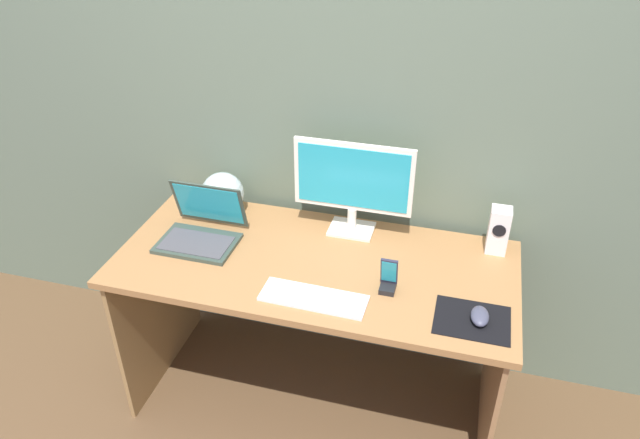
% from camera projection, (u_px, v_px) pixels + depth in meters
% --- Properties ---
extents(ground_plane, '(8.00, 8.00, 0.00)m').
position_uv_depth(ground_plane, '(315.00, 395.00, 2.66)').
color(ground_plane, brown).
extents(wall_back, '(6.00, 0.04, 2.50)m').
position_uv_depth(wall_back, '(342.00, 97.00, 2.32)').
color(wall_back, slate).
rests_on(wall_back, ground_plane).
extents(desk, '(1.52, 0.69, 0.74)m').
position_uv_depth(desk, '(315.00, 291.00, 2.34)').
color(desk, '#9D6E40').
rests_on(desk, ground_plane).
extents(monitor, '(0.48, 0.14, 0.39)m').
position_uv_depth(monitor, '(353.00, 184.00, 2.33)').
color(monitor, white).
rests_on(monitor, desk).
extents(speaker_right, '(0.08, 0.08, 0.19)m').
position_uv_depth(speaker_right, '(498.00, 230.00, 2.27)').
color(speaker_right, white).
rests_on(speaker_right, desk).
extents(laptop, '(0.31, 0.27, 0.21)m').
position_uv_depth(laptop, '(201.00, 230.00, 2.36)').
color(laptop, '#36443B').
rests_on(laptop, desk).
extents(fishbowl, '(0.18, 0.18, 0.18)m').
position_uv_depth(fishbowl, '(223.00, 194.00, 2.52)').
color(fishbowl, silver).
rests_on(fishbowl, desk).
extents(keyboard_external, '(0.38, 0.14, 0.01)m').
position_uv_depth(keyboard_external, '(314.00, 298.00, 2.07)').
color(keyboard_external, white).
rests_on(keyboard_external, desk).
extents(mousepad, '(0.25, 0.20, 0.00)m').
position_uv_depth(mousepad, '(472.00, 320.00, 1.98)').
color(mousepad, black).
rests_on(mousepad, desk).
extents(mouse, '(0.07, 0.10, 0.04)m').
position_uv_depth(mouse, '(480.00, 316.00, 1.97)').
color(mouse, '#414458').
rests_on(mouse, mousepad).
extents(phone_in_dock, '(0.06, 0.06, 0.14)m').
position_uv_depth(phone_in_dock, '(388.00, 279.00, 2.09)').
color(phone_in_dock, black).
rests_on(phone_in_dock, desk).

